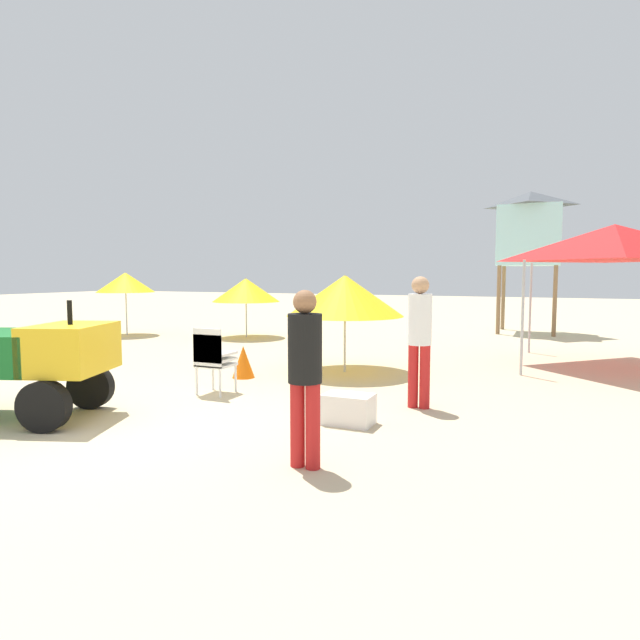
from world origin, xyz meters
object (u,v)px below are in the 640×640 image
utility_cart (10,357)px  lifeguard_tower (530,229)px  lifeguard_near_center (420,332)px  surfboard_pile (51,359)px  beach_umbrella_mid (125,282)px  traffic_cone_near (243,362)px  cooler_box (349,409)px  stacked_plastic_chairs (212,355)px  beach_umbrella_far (345,296)px  lifeguard_near_left (305,366)px  beach_umbrella_left (246,290)px  popup_canopy (614,243)px

utility_cart → lifeguard_tower: size_ratio=0.65×
lifeguard_near_center → lifeguard_tower: size_ratio=0.41×
surfboard_pile → beach_umbrella_mid: 5.78m
lifeguard_tower → beach_umbrella_mid: 12.35m
traffic_cone_near → cooler_box: (2.74, -2.00, -0.10)m
lifeguard_near_center → stacked_plastic_chairs: bearing=-171.1°
utility_cart → traffic_cone_near: (1.27, 3.46, -0.50)m
stacked_plastic_chairs → beach_umbrella_mid: 9.05m
beach_umbrella_far → cooler_box: (1.31, -3.25, -1.24)m
lifeguard_near_center → lifeguard_tower: bearing=85.4°
lifeguard_near_left → traffic_cone_near: 4.61m
beach_umbrella_left → beach_umbrella_far: (4.58, -3.96, 0.06)m
lifeguard_near_center → beach_umbrella_mid: bearing=153.0°
lifeguard_near_left → popup_canopy: 8.04m
stacked_plastic_chairs → popup_canopy: size_ratio=0.33×
stacked_plastic_chairs → beach_umbrella_far: (1.13, 2.59, 0.82)m
surfboard_pile → lifeguard_near_center: lifeguard_near_center is taller
lifeguard_tower → stacked_plastic_chairs: bearing=-109.3°
beach_umbrella_mid → beach_umbrella_far: 8.71m
beach_umbrella_left → stacked_plastic_chairs: bearing=-62.3°
utility_cart → beach_umbrella_mid: beach_umbrella_mid is taller
beach_umbrella_left → traffic_cone_near: 6.19m
lifeguard_near_left → popup_canopy: size_ratio=0.54×
surfboard_pile → cooler_box: cooler_box is taller
cooler_box → utility_cart: bearing=-159.9°
popup_canopy → beach_umbrella_far: bearing=-151.4°
lifeguard_near_left → cooler_box: 1.73m
lifeguard_tower → traffic_cone_near: 11.03m
utility_cart → beach_umbrella_far: (2.70, 4.71, 0.64)m
utility_cart → lifeguard_near_left: lifeguard_near_left is taller
beach_umbrella_left → beach_umbrella_mid: bearing=-165.3°
lifeguard_tower → beach_umbrella_left: bearing=-148.1°
lifeguard_near_center → traffic_cone_near: 3.52m
lifeguard_near_left → beach_umbrella_mid: bearing=141.0°
stacked_plastic_chairs → beach_umbrella_left: 7.44m
surfboard_pile → lifeguard_near_left: bearing=-22.9°
traffic_cone_near → cooler_box: traffic_cone_near is taller
lifeguard_near_left → lifeguard_near_center: lifeguard_near_center is taller
beach_umbrella_left → traffic_cone_near: beach_umbrella_left is taller
utility_cart → surfboard_pile: size_ratio=1.10×
beach_umbrella_left → cooler_box: size_ratio=3.25×
beach_umbrella_left → beach_umbrella_mid: beach_umbrella_mid is taller
lifeguard_near_center → traffic_cone_near: lifeguard_near_center is taller
utility_cart → lifeguard_near_center: size_ratio=1.56×
popup_canopy → beach_umbrella_far: size_ratio=1.42×
lifeguard_tower → beach_umbrella_mid: bearing=-153.3°
beach_umbrella_far → lifeguard_near_left: bearing=-73.1°
stacked_plastic_chairs → lifeguard_tower: size_ratio=0.24×
lifeguard_near_center → popup_canopy: bearing=60.0°
popup_canopy → beach_umbrella_mid: bearing=177.6°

